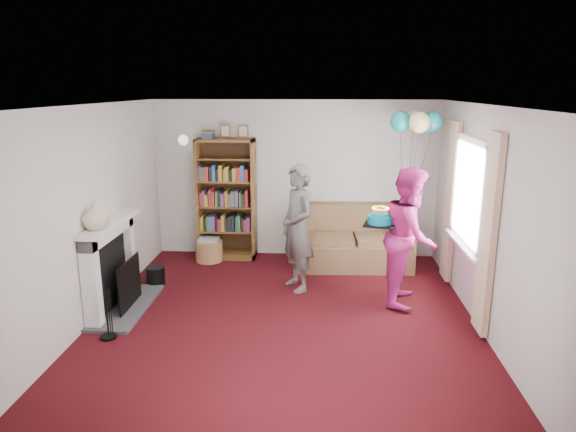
# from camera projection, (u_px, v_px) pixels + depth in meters

# --- Properties ---
(ground) EXTENTS (5.00, 5.00, 0.00)m
(ground) POSITION_uv_depth(u_px,v_px,m) (284.00, 320.00, 6.10)
(ground) COLOR black
(ground) RESTS_ON ground
(wall_back) EXTENTS (4.50, 0.02, 2.50)m
(wall_back) POSITION_uv_depth(u_px,v_px,m) (295.00, 179.00, 8.22)
(wall_back) COLOR silver
(wall_back) RESTS_ON ground
(wall_left) EXTENTS (0.02, 5.00, 2.50)m
(wall_left) POSITION_uv_depth(u_px,v_px,m) (89.00, 215.00, 5.93)
(wall_left) COLOR silver
(wall_left) RESTS_ON ground
(wall_right) EXTENTS (0.02, 5.00, 2.50)m
(wall_right) POSITION_uv_depth(u_px,v_px,m) (488.00, 221.00, 5.65)
(wall_right) COLOR silver
(wall_right) RESTS_ON ground
(ceiling) EXTENTS (4.50, 5.00, 0.01)m
(ceiling) POSITION_uv_depth(u_px,v_px,m) (284.00, 105.00, 5.48)
(ceiling) COLOR white
(ceiling) RESTS_ON wall_back
(fireplace) EXTENTS (0.55, 1.80, 1.12)m
(fireplace) POSITION_uv_depth(u_px,v_px,m) (116.00, 270.00, 6.29)
(fireplace) COLOR #3F3F42
(fireplace) RESTS_ON ground
(window_bay) EXTENTS (0.14, 2.02, 2.20)m
(window_bay) POSITION_uv_depth(u_px,v_px,m) (468.00, 212.00, 6.25)
(window_bay) COLOR white
(window_bay) RESTS_ON ground
(wall_sconce) EXTENTS (0.16, 0.23, 0.16)m
(wall_sconce) POSITION_uv_depth(u_px,v_px,m) (183.00, 140.00, 8.03)
(wall_sconce) COLOR gold
(wall_sconce) RESTS_ON ground
(bookcase) EXTENTS (0.91, 0.42, 2.12)m
(bookcase) POSITION_uv_depth(u_px,v_px,m) (227.00, 200.00, 8.16)
(bookcase) COLOR #472B14
(bookcase) RESTS_ON ground
(sofa) EXTENTS (1.72, 0.91, 0.91)m
(sofa) POSITION_uv_depth(u_px,v_px,m) (354.00, 243.00, 7.96)
(sofa) COLOR brown
(sofa) RESTS_ON ground
(wicker_basket) EXTENTS (0.43, 0.43, 0.38)m
(wicker_basket) POSITION_uv_depth(u_px,v_px,m) (209.00, 250.00, 8.13)
(wicker_basket) COLOR #A9834F
(wicker_basket) RESTS_ON ground
(person_striped) EXTENTS (0.67, 0.75, 1.71)m
(person_striped) POSITION_uv_depth(u_px,v_px,m) (298.00, 228.00, 6.84)
(person_striped) COLOR black
(person_striped) RESTS_ON ground
(person_magenta) EXTENTS (0.84, 0.98, 1.75)m
(person_magenta) POSITION_uv_depth(u_px,v_px,m) (410.00, 236.00, 6.42)
(person_magenta) COLOR #CC2886
(person_magenta) RESTS_ON ground
(birthday_cake) EXTENTS (0.37, 0.37, 0.22)m
(birthday_cake) POSITION_uv_depth(u_px,v_px,m) (380.00, 220.00, 6.34)
(birthday_cake) COLOR black
(birthday_cake) RESTS_ON ground
(balloons) EXTENTS (0.73, 0.73, 1.70)m
(balloons) POSITION_uv_depth(u_px,v_px,m) (416.00, 121.00, 7.15)
(balloons) COLOR #3F3F3F
(balloons) RESTS_ON ground
(mantel_vase) EXTENTS (0.35, 0.35, 0.32)m
(mantel_vase) POSITION_uv_depth(u_px,v_px,m) (95.00, 216.00, 5.77)
(mantel_vase) COLOR beige
(mantel_vase) RESTS_ON fireplace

